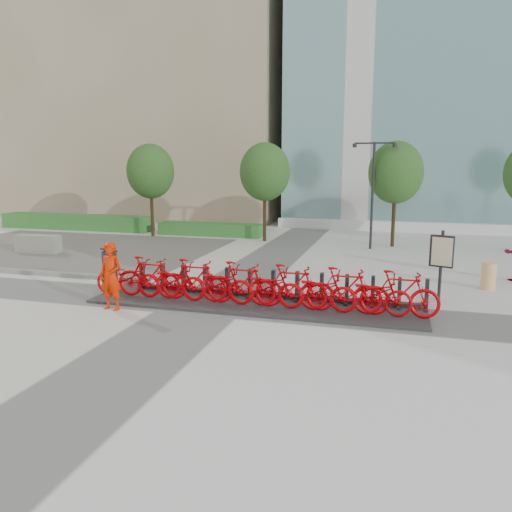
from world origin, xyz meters
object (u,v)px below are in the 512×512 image
(bike_0, at_px, (128,277))
(map_sign, at_px, (442,254))
(kiosk, at_px, (110,270))
(construction_barrel, at_px, (489,276))
(jersey_barrier, at_px, (38,244))
(worker_red, at_px, (111,276))

(bike_0, bearing_deg, map_sign, -75.69)
(bike_0, xyz_separation_m, map_sign, (9.08, 2.32, 0.76))
(kiosk, distance_m, construction_barrel, 12.17)
(bike_0, xyz_separation_m, jersey_barrier, (-7.98, 5.84, -0.23))
(jersey_barrier, bearing_deg, bike_0, -38.52)
(bike_0, distance_m, worker_red, 1.27)
(bike_0, distance_m, construction_barrel, 11.48)
(jersey_barrier, bearing_deg, kiosk, -39.50)
(jersey_barrier, bearing_deg, map_sign, -13.98)
(worker_red, distance_m, map_sign, 9.57)
(kiosk, relative_size, map_sign, 0.65)
(bike_0, relative_size, construction_barrel, 2.37)
(construction_barrel, xyz_separation_m, jersey_barrier, (-18.69, 1.72, -0.04))
(bike_0, xyz_separation_m, construction_barrel, (10.71, 4.13, -0.19))
(kiosk, relative_size, construction_barrel, 1.53)
(kiosk, xyz_separation_m, map_sign, (9.97, 1.85, 0.66))
(map_sign, bearing_deg, bike_0, -146.50)
(construction_barrel, height_order, jersey_barrier, construction_barrel)
(jersey_barrier, distance_m, map_sign, 17.44)
(kiosk, xyz_separation_m, construction_barrel, (11.60, 3.66, -0.29))
(construction_barrel, relative_size, map_sign, 0.42)
(kiosk, bearing_deg, bike_0, -26.39)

